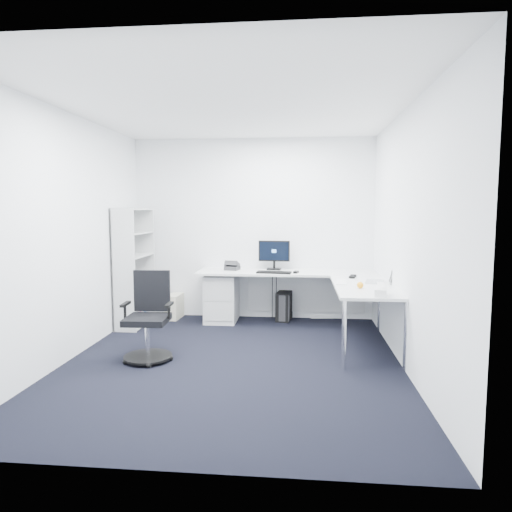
# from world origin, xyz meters

# --- Properties ---
(ground) EXTENTS (4.20, 4.20, 0.00)m
(ground) POSITION_xyz_m (0.00, 0.00, 0.00)
(ground) COLOR black
(ceiling) EXTENTS (4.20, 4.20, 0.00)m
(ceiling) POSITION_xyz_m (0.00, 0.00, 2.70)
(ceiling) COLOR white
(wall_back) EXTENTS (3.60, 0.02, 2.70)m
(wall_back) POSITION_xyz_m (0.00, 2.10, 1.35)
(wall_back) COLOR white
(wall_back) RESTS_ON ground
(wall_front) EXTENTS (3.60, 0.02, 2.70)m
(wall_front) POSITION_xyz_m (0.00, -2.10, 1.35)
(wall_front) COLOR white
(wall_front) RESTS_ON ground
(wall_left) EXTENTS (0.02, 4.20, 2.70)m
(wall_left) POSITION_xyz_m (-1.80, 0.00, 1.35)
(wall_left) COLOR white
(wall_left) RESTS_ON ground
(wall_right) EXTENTS (0.02, 4.20, 2.70)m
(wall_right) POSITION_xyz_m (1.80, 0.00, 1.35)
(wall_right) COLOR white
(wall_right) RESTS_ON ground
(l_desk) EXTENTS (2.60, 1.46, 0.76)m
(l_desk) POSITION_xyz_m (0.55, 1.40, 0.38)
(l_desk) COLOR silver
(l_desk) RESTS_ON ground
(drawer_pedestal) EXTENTS (0.45, 0.56, 0.69)m
(drawer_pedestal) POSITION_xyz_m (-0.43, 1.78, 0.35)
(drawer_pedestal) COLOR silver
(drawer_pedestal) RESTS_ON ground
(bookshelf) EXTENTS (0.32, 0.83, 1.67)m
(bookshelf) POSITION_xyz_m (-1.62, 1.45, 0.83)
(bookshelf) COLOR silver
(bookshelf) RESTS_ON ground
(task_chair) EXTENTS (0.56, 0.56, 0.97)m
(task_chair) POSITION_xyz_m (-0.94, -0.04, 0.48)
(task_chair) COLOR black
(task_chair) RESTS_ON ground
(black_pc_tower) EXTENTS (0.26, 0.46, 0.43)m
(black_pc_tower) POSITION_xyz_m (0.49, 1.97, 0.21)
(black_pc_tower) COLOR black
(black_pc_tower) RESTS_ON ground
(beige_pc_tower) EXTENTS (0.20, 0.39, 0.36)m
(beige_pc_tower) POSITION_xyz_m (-1.17, 1.88, 0.18)
(beige_pc_tower) COLOR beige
(beige_pc_tower) RESTS_ON ground
(power_strip) EXTENTS (0.36, 0.10, 0.04)m
(power_strip) POSITION_xyz_m (1.06, 2.10, 0.02)
(power_strip) COLOR white
(power_strip) RESTS_ON ground
(monitor) EXTENTS (0.47, 0.18, 0.44)m
(monitor) POSITION_xyz_m (0.33, 1.91, 0.98)
(monitor) COLOR black
(monitor) RESTS_ON l_desk
(black_keyboard) EXTENTS (0.49, 0.23, 0.02)m
(black_keyboard) POSITION_xyz_m (0.35, 1.54, 0.77)
(black_keyboard) COLOR black
(black_keyboard) RESTS_ON l_desk
(mouse) EXTENTS (0.08, 0.11, 0.03)m
(mouse) POSITION_xyz_m (0.66, 1.58, 0.77)
(mouse) COLOR black
(mouse) RESTS_ON l_desk
(desk_phone) EXTENTS (0.23, 0.23, 0.14)m
(desk_phone) POSITION_xyz_m (-0.28, 1.82, 0.83)
(desk_phone) COLOR #2B2B2D
(desk_phone) RESTS_ON l_desk
(laptop) EXTENTS (0.37, 0.36, 0.23)m
(laptop) POSITION_xyz_m (1.63, 0.87, 0.87)
(laptop) COLOR silver
(laptop) RESTS_ON l_desk
(white_keyboard) EXTENTS (0.16, 0.43, 0.01)m
(white_keyboard) POSITION_xyz_m (1.22, 0.81, 0.77)
(white_keyboard) COLOR white
(white_keyboard) RESTS_ON l_desk
(headphones) EXTENTS (0.17, 0.22, 0.05)m
(headphones) POSITION_xyz_m (1.40, 1.24, 0.79)
(headphones) COLOR black
(headphones) RESTS_ON l_desk
(orange_fruit) EXTENTS (0.07, 0.07, 0.07)m
(orange_fruit) POSITION_xyz_m (1.40, 0.42, 0.80)
(orange_fruit) COLOR orange
(orange_fruit) RESTS_ON l_desk
(tissue_box) EXTENTS (0.16, 0.24, 0.08)m
(tissue_box) POSITION_xyz_m (1.55, -0.01, 0.80)
(tissue_box) COLOR white
(tissue_box) RESTS_ON l_desk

